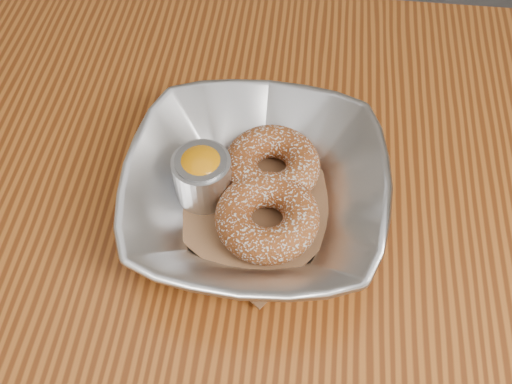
# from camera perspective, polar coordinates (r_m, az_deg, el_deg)

# --- Properties ---
(table) EXTENTS (1.20, 0.80, 0.75)m
(table) POSITION_cam_1_polar(r_m,az_deg,el_deg) (0.61, 10.13, -13.50)
(table) COLOR brown
(table) RESTS_ON ground_plane
(serving_bowl) EXTENTS (0.23, 0.23, 0.06)m
(serving_bowl) POSITION_cam_1_polar(r_m,az_deg,el_deg) (0.53, 0.00, -0.10)
(serving_bowl) COLOR silver
(serving_bowl) RESTS_ON table
(parchment) EXTENTS (0.20, 0.20, 0.00)m
(parchment) POSITION_cam_1_polar(r_m,az_deg,el_deg) (0.55, 0.00, -1.29)
(parchment) COLOR brown
(parchment) RESTS_ON table
(donut_back) EXTENTS (0.11, 0.11, 0.03)m
(donut_back) POSITION_cam_1_polar(r_m,az_deg,el_deg) (0.55, 1.53, 2.57)
(donut_back) COLOR brown
(donut_back) RESTS_ON parchment
(donut_front) EXTENTS (0.12, 0.12, 0.03)m
(donut_front) POSITION_cam_1_polar(r_m,az_deg,el_deg) (0.52, 1.08, -2.40)
(donut_front) COLOR brown
(donut_front) RESTS_ON parchment
(ramekin) EXTENTS (0.05, 0.05, 0.05)m
(ramekin) POSITION_cam_1_polar(r_m,az_deg,el_deg) (0.53, -5.14, 1.65)
(ramekin) COLOR silver
(ramekin) RESTS_ON table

